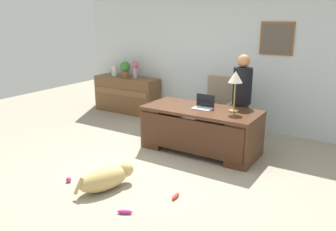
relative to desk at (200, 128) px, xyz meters
name	(u,v)px	position (x,y,z in m)	size (l,w,h in m)	color
ground_plane	(153,167)	(-0.31, -0.94, -0.41)	(12.00, 12.00, 0.00)	#9E937F
back_wall	(226,59)	(-0.30, 1.66, 0.95)	(7.00, 0.16, 2.70)	silver
desk	(200,128)	(0.00, 0.00, 0.00)	(1.90, 0.87, 0.74)	#4C2B19
credenza	(127,95)	(-2.60, 1.31, 0.01)	(1.59, 0.50, 0.83)	brown
armchair	(219,110)	(-0.09, 0.94, 0.09)	(0.60, 0.59, 1.11)	gray
person_standing	(241,100)	(0.46, 0.62, 0.41)	(0.32, 0.32, 1.59)	#262323
dog_lying	(106,178)	(-0.43, -1.84, -0.25)	(0.51, 0.83, 0.30)	tan
laptop	(204,105)	(0.02, 0.06, 0.39)	(0.32, 0.22, 0.22)	#B2B5BA
desk_lamp	(235,80)	(0.52, 0.14, 0.85)	(0.22, 0.22, 0.65)	#9E8447
vase_with_flowers	(135,67)	(-2.34, 1.31, 0.68)	(0.17, 0.17, 0.39)	#B7939B
vase_empty	(115,71)	(-2.95, 1.31, 0.54)	(0.15, 0.15, 0.23)	silver
potted_plant	(125,69)	(-2.63, 1.31, 0.62)	(0.24, 0.24, 0.36)	brown
dog_toy_ball	(69,180)	(-1.00, -1.97, -0.37)	(0.07, 0.07, 0.07)	#D8338C
dog_toy_bone	(175,196)	(0.46, -1.55, -0.38)	(0.18, 0.05, 0.05)	#E53F33
dog_toy_plush	(125,212)	(0.15, -2.18, -0.38)	(0.18, 0.05, 0.05)	#D8338C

